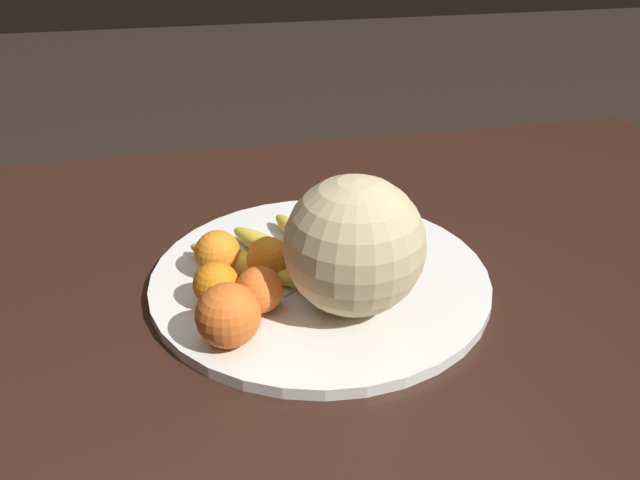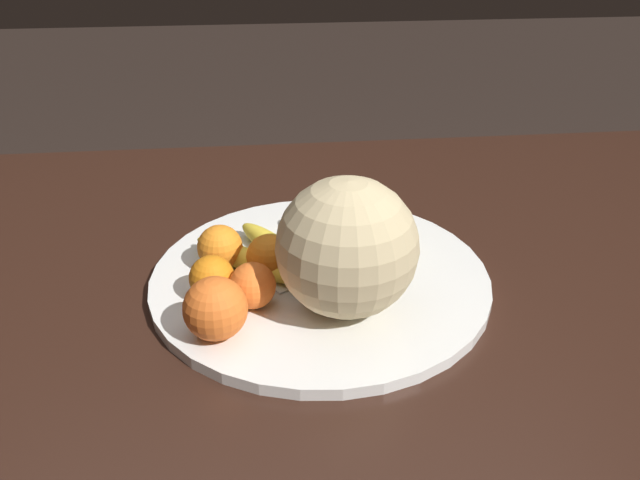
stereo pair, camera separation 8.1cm
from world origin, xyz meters
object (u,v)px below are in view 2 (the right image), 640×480
fruit_bowl (320,277)px  banana_bunch (311,242)px  kitchen_table (331,311)px  orange_mid_center (212,278)px  orange_front_right (269,256)px  produce_tag (302,276)px  melon (345,247)px  orange_back_right (215,309)px  orange_back_left (252,286)px  orange_front_left (220,247)px

fruit_bowl → banana_bunch: 0.06m
kitchen_table → banana_bunch: size_ratio=5.36×
banana_bunch → orange_mid_center: (0.13, 0.10, 0.01)m
fruit_bowl → orange_mid_center: orange_mid_center is taller
orange_front_right → produce_tag: (-0.04, 0.01, -0.03)m
kitchen_table → fruit_bowl: fruit_bowl is taller
melon → orange_back_right: bearing=14.6°
orange_back_left → kitchen_table: bearing=-131.9°
melon → fruit_bowl: bearing=-75.6°
banana_bunch → produce_tag: banana_bunch is taller
orange_back_left → melon: bearing=172.1°
banana_bunch → orange_front_right: size_ratio=5.13×
orange_back_left → orange_back_right: orange_back_right is taller
orange_front_left → orange_back_right: bearing=90.1°
orange_back_right → produce_tag: 0.16m
fruit_bowl → produce_tag: (0.03, 0.01, 0.01)m
banana_bunch → orange_front_right: orange_front_right is taller
kitchen_table → orange_mid_center: bearing=32.2°
banana_bunch → orange_back_left: 0.15m
orange_front_left → orange_mid_center: (0.01, 0.07, -0.00)m
orange_front_right → orange_mid_center: size_ratio=1.03×
orange_front_right → produce_tag: size_ratio=0.61×
orange_back_right → melon: bearing=-165.4°
fruit_bowl → orange_front_left: bearing=-12.5°
kitchen_table → melon: size_ratio=9.56×
fruit_bowl → melon: (-0.02, 0.08, 0.09)m
orange_back_left → produce_tag: bearing=-138.2°
fruit_bowl → melon: melon is taller
orange_back_left → produce_tag: 0.09m
orange_front_left → orange_back_right: (-0.00, 0.15, 0.01)m
melon → orange_mid_center: 0.17m
orange_front_left → orange_back_left: 0.10m
orange_back_left → orange_back_right: 0.07m
orange_mid_center → orange_back_left: (-0.05, 0.02, 0.00)m
orange_front_right → orange_back_left: same height
kitchen_table → produce_tag: size_ratio=16.77×
kitchen_table → orange_mid_center: size_ratio=28.37×
banana_bunch → produce_tag: 0.07m
orange_mid_center → orange_front_left: bearing=-96.2°
orange_front_left → produce_tag: size_ratio=0.63×
orange_back_right → orange_back_left: bearing=-127.3°
fruit_bowl → banana_bunch: bearing=-83.1°
melon → orange_front_left: bearing=-35.9°
orange_mid_center → orange_front_right: bearing=-149.0°
fruit_bowl → orange_front_right: size_ratio=7.69×
orange_front_right → orange_back_left: size_ratio=1.02×
orange_front_right → orange_back_right: bearing=62.3°
banana_bunch → produce_tag: (0.02, 0.06, -0.01)m
kitchen_table → produce_tag: (0.05, 0.07, 0.11)m
kitchen_table → orange_back_left: 0.22m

